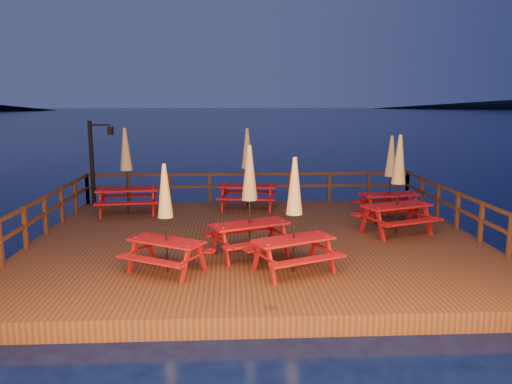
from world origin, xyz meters
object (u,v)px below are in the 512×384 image
lamp_post (96,155)px  picnic_table_2 (294,213)px  picnic_table_0 (126,170)px  picnic_table_1 (390,176)px

lamp_post → picnic_table_2: 9.46m
lamp_post → picnic_table_0: lamp_post is taller
picnic_table_0 → picnic_table_2: size_ratio=1.12×
picnic_table_0 → picnic_table_2: (4.73, -5.89, -0.16)m
picnic_table_1 → picnic_table_2: 6.13m
picnic_table_0 → picnic_table_2: picnic_table_0 is taller
lamp_post → picnic_table_1: 10.00m
picnic_table_2 → lamp_post: bearing=105.6°
picnic_table_2 → picnic_table_0: bearing=104.6°
lamp_post → picnic_table_1: lamp_post is taller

